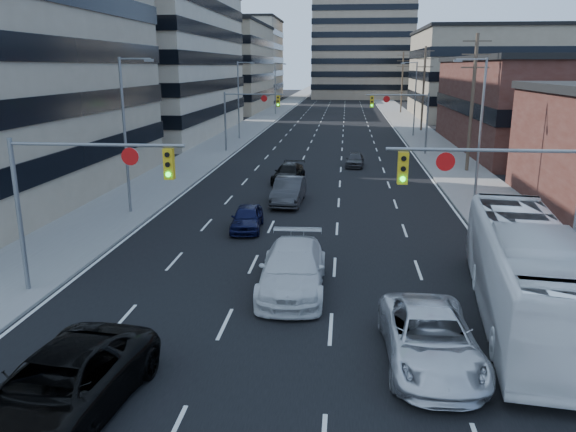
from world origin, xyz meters
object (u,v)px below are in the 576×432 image
at_px(silver_suv, 430,338).
at_px(sedan_blue, 247,218).
at_px(transit_bus, 527,273).
at_px(black_pickup, 60,388).
at_px(white_van, 293,269).

relative_size(silver_suv, sedan_blue, 1.47).
height_order(silver_suv, sedan_blue, silver_suv).
distance_m(transit_bus, sedan_blue, 15.12).
xyz_separation_m(silver_suv, sedan_blue, (-7.76, 13.28, -0.13)).
height_order(transit_bus, sedan_blue, transit_bus).
distance_m(black_pickup, transit_bus, 14.94).
bearing_deg(white_van, silver_suv, -49.86).
xyz_separation_m(black_pickup, silver_suv, (9.46, 3.72, -0.07)).
height_order(black_pickup, sedan_blue, black_pickup).
bearing_deg(transit_bus, sedan_blue, 145.95).
bearing_deg(transit_bus, silver_suv, -130.05).
bearing_deg(transit_bus, black_pickup, -144.62).
xyz_separation_m(transit_bus, sedan_blue, (-11.41, 9.87, -1.04)).
relative_size(black_pickup, silver_suv, 1.09).
bearing_deg(black_pickup, silver_suv, 27.61).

